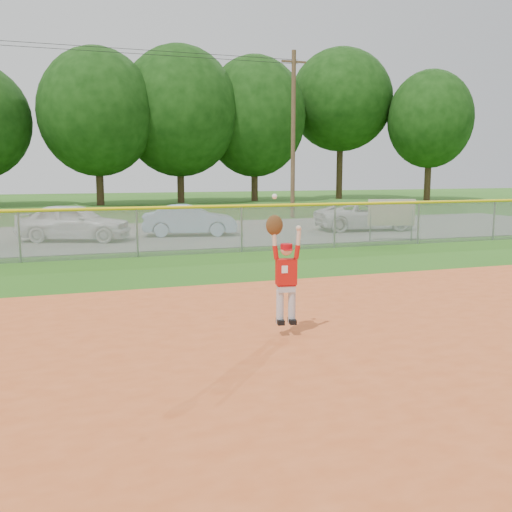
{
  "coord_description": "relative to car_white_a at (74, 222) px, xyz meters",
  "views": [
    {
      "loc": [
        -2.06,
        -7.53,
        2.66
      ],
      "look_at": [
        1.21,
        2.2,
        1.1
      ],
      "focal_mm": 40.0,
      "sensor_mm": 36.0,
      "label": 1
    }
  ],
  "objects": [
    {
      "name": "power_lines",
      "position": [
        2.76,
        7.38,
        3.95
      ],
      "size": [
        19.4,
        0.24,
        9.0
      ],
      "color": "#4C3823",
      "rests_on": "ground"
    },
    {
      "name": "tree_line",
      "position": [
        2.72,
        23.28,
        6.8
      ],
      "size": [
        62.37,
        13.0,
        14.43
      ],
      "color": "#422D1C",
      "rests_on": "ground"
    },
    {
      "name": "sponsor_sign",
      "position": [
        11.22,
        -3.68,
        0.31
      ],
      "size": [
        1.72,
        0.51,
        1.57
      ],
      "color": "gray",
      "rests_on": "ground"
    },
    {
      "name": "ground",
      "position": [
        1.76,
        -14.62,
        -0.73
      ],
      "size": [
        120.0,
        120.0,
        0.0
      ],
      "primitive_type": "plane",
      "color": "#265814",
      "rests_on": "ground"
    },
    {
      "name": "outfield_fence",
      "position": [
        1.76,
        -4.62,
        0.15
      ],
      "size": [
        40.06,
        0.1,
        1.55
      ],
      "color": "gray",
      "rests_on": "ground"
    },
    {
      "name": "car_blue",
      "position": [
        4.45,
        0.37,
        -0.08
      ],
      "size": [
        3.92,
        2.02,
        1.23
      ],
      "primitive_type": "imported",
      "rotation": [
        0.0,
        0.0,
        1.37
      ],
      "color": "#9ABFE6",
      "rests_on": "parking_strip"
    },
    {
      "name": "car_white_a",
      "position": [
        0.0,
        0.0,
        0.0
      ],
      "size": [
        4.42,
        2.97,
        1.4
      ],
      "primitive_type": "imported",
      "rotation": [
        0.0,
        0.0,
        1.22
      ],
      "color": "white",
      "rests_on": "parking_strip"
    },
    {
      "name": "parking_strip",
      "position": [
        1.76,
        1.38,
        -0.71
      ],
      "size": [
        44.0,
        10.0,
        0.03
      ],
      "primitive_type": "cube",
      "color": "slate",
      "rests_on": "ground"
    },
    {
      "name": "car_white_b",
      "position": [
        12.18,
        -0.01,
        -0.09
      ],
      "size": [
        4.55,
        2.46,
        1.21
      ],
      "primitive_type": "imported",
      "rotation": [
        0.0,
        0.0,
        1.46
      ],
      "color": "white",
      "rests_on": "parking_strip"
    },
    {
      "name": "clay_infield",
      "position": [
        1.76,
        -17.62,
        -0.71
      ],
      "size": [
        24.0,
        16.0,
        0.04
      ],
      "primitive_type": "cube",
      "color": "#C85324",
      "rests_on": "ground"
    },
    {
      "name": "ballplayer",
      "position": [
        2.94,
        -13.91,
        0.36
      ],
      "size": [
        0.58,
        0.28,
        2.06
      ],
      "color": "silver",
      "rests_on": "ground"
    }
  ]
}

